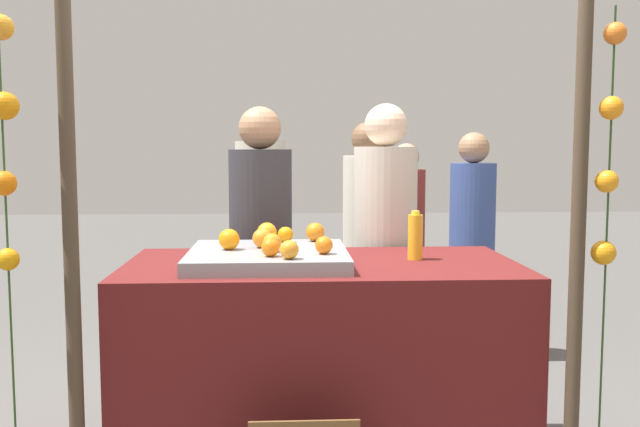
{
  "coord_description": "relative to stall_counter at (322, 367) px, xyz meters",
  "views": [
    {
      "loc": [
        -0.17,
        -3.06,
        1.46
      ],
      "look_at": [
        0.0,
        0.15,
        1.14
      ],
      "focal_mm": 39.63,
      "sensor_mm": 36.0,
      "label": 1
    }
  ],
  "objects": [
    {
      "name": "crowd_person_3",
      "position": [
        0.76,
        2.25,
        0.21
      ],
      "size": [
        0.29,
        0.29,
        1.47
      ],
      "color": "maroon",
      "rests_on": "ground_plane"
    },
    {
      "name": "orange_6",
      "position": [
        -0.16,
        0.21,
        0.57
      ],
      "size": [
        0.07,
        0.07,
        0.07
      ],
      "primitive_type": "sphere",
      "color": "orange",
      "rests_on": "orange_tray"
    },
    {
      "name": "orange_tray",
      "position": [
        -0.23,
        -0.03,
        0.5
      ],
      "size": [
        0.68,
        0.68,
        0.06
      ],
      "primitive_type": "cube",
      "color": "gray",
      "rests_on": "stall_counter"
    },
    {
      "name": "garland_strand_right",
      "position": [
        1.04,
        -0.5,
        0.93
      ],
      "size": [
        0.1,
        0.11,
        1.96
      ],
      "color": "#2D4C23",
      "rests_on": "ground_plane"
    },
    {
      "name": "stall_counter",
      "position": [
        0.0,
        0.0,
        0.0
      ],
      "size": [
        1.71,
        0.89,
        0.94
      ],
      "primitive_type": "cube",
      "color": "#5B1919",
      "rests_on": "ground_plane"
    },
    {
      "name": "orange_2",
      "position": [
        -0.26,
        0.04,
        0.57
      ],
      "size": [
        0.09,
        0.09,
        0.09
      ],
      "primitive_type": "sphere",
      "color": "orange",
      "rests_on": "orange_tray"
    },
    {
      "name": "vendor_right",
      "position": [
        0.37,
        0.64,
        0.31
      ],
      "size": [
        0.34,
        0.34,
        1.67
      ],
      "color": "beige",
      "rests_on": "ground_plane"
    },
    {
      "name": "garland_strand_left",
      "position": [
        -1.14,
        -0.53,
        1.01
      ],
      "size": [
        0.1,
        0.11,
        1.96
      ],
      "color": "#2D4C23",
      "rests_on": "ground_plane"
    },
    {
      "name": "crowd_person_0",
      "position": [
        -0.32,
        1.81,
        0.33
      ],
      "size": [
        0.34,
        0.34,
        1.71
      ],
      "color": "beige",
      "rests_on": "ground_plane"
    },
    {
      "name": "orange_3",
      "position": [
        -0.25,
        0.23,
        0.58
      ],
      "size": [
        0.09,
        0.09,
        0.09
      ],
      "primitive_type": "sphere",
      "color": "orange",
      "rests_on": "orange_tray"
    },
    {
      "name": "canopy_post_right",
      "position": [
        0.94,
        -0.49,
        0.62
      ],
      "size": [
        0.06,
        0.06,
        2.18
      ],
      "primitive_type": "cylinder",
      "color": "#473828",
      "rests_on": "ground_plane"
    },
    {
      "name": "vendor_left",
      "position": [
        -0.29,
        0.66,
        0.3
      ],
      "size": [
        0.33,
        0.33,
        1.66
      ],
      "color": "#333338",
      "rests_on": "ground_plane"
    },
    {
      "name": "juice_bottle",
      "position": [
        0.42,
        0.05,
        0.58
      ],
      "size": [
        0.07,
        0.07,
        0.22
      ],
      "color": "gold",
      "rests_on": "stall_counter"
    },
    {
      "name": "orange_1",
      "position": [
        -0.4,
        -0.01,
        0.58
      ],
      "size": [
        0.09,
        0.09,
        0.09
      ],
      "primitive_type": "sphere",
      "color": "orange",
      "rests_on": "orange_tray"
    },
    {
      "name": "orange_0",
      "position": [
        -0.22,
        -0.09,
        0.57
      ],
      "size": [
        0.08,
        0.08,
        0.08
      ],
      "primitive_type": "sphere",
      "color": "orange",
      "rests_on": "orange_tray"
    },
    {
      "name": "orange_5",
      "position": [
        0.0,
        -0.16,
        0.57
      ],
      "size": [
        0.07,
        0.07,
        0.07
      ],
      "primitive_type": "sphere",
      "color": "orange",
      "rests_on": "orange_tray"
    },
    {
      "name": "orange_8",
      "position": [
        -0.02,
        0.24,
        0.58
      ],
      "size": [
        0.09,
        0.09,
        0.09
      ],
      "primitive_type": "sphere",
      "color": "orange",
      "rests_on": "orange_tray"
    },
    {
      "name": "orange_7",
      "position": [
        -0.22,
        -0.21,
        0.57
      ],
      "size": [
        0.08,
        0.08,
        0.08
      ],
      "primitive_type": "sphere",
      "color": "orange",
      "rests_on": "orange_tray"
    },
    {
      "name": "crowd_person_1",
      "position": [
        1.12,
        1.66,
        0.25
      ],
      "size": [
        0.31,
        0.31,
        1.54
      ],
      "color": "#384C8C",
      "rests_on": "ground_plane"
    },
    {
      "name": "orange_4",
      "position": [
        -0.15,
        -0.28,
        0.57
      ],
      "size": [
        0.08,
        0.08,
        0.08
      ],
      "primitive_type": "sphere",
      "color": "orange",
      "rests_on": "orange_tray"
    },
    {
      "name": "crowd_person_2",
      "position": [
        0.38,
        1.44,
        0.28
      ],
      "size": [
        0.32,
        0.32,
        1.6
      ],
      "color": "beige",
      "rests_on": "ground_plane"
    },
    {
      "name": "canopy_post_left",
      "position": [
        -0.94,
        -0.49,
        0.62
      ],
      "size": [
        0.06,
        0.06,
        2.18
      ],
      "primitive_type": "cylinder",
      "color": "#473828",
      "rests_on": "ground_plane"
    }
  ]
}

